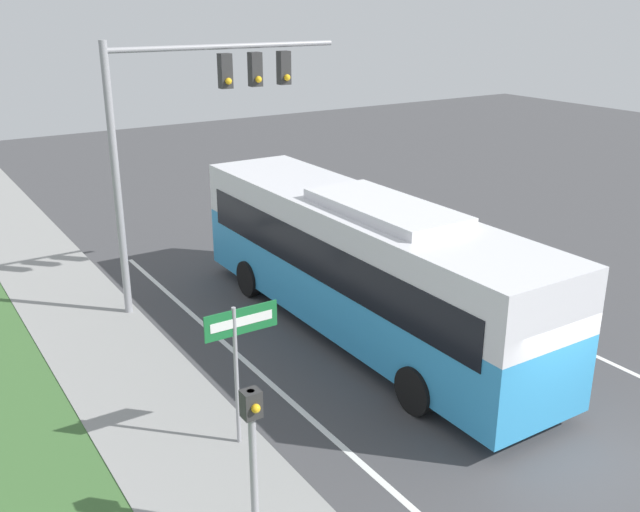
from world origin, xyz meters
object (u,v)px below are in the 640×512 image
Objects in this scene: signal_gantry at (193,114)px; pedestrian_signal at (253,438)px; bus at (361,259)px; street_sign at (239,347)px.

signal_gantry is 2.72× the size of pedestrian_signal.
bus is 1.67× the size of signal_gantry.
pedestrian_signal is (-5.70, -5.14, -0.17)m from bus.
signal_gantry is 8.03m from street_sign.
signal_gantry is 10.45m from pedestrian_signal.
signal_gantry reaches higher than pedestrian_signal.
street_sign reaches higher than pedestrian_signal.
signal_gantry is at bearing 120.57° from bus.
pedestrian_signal is at bearing -112.19° from street_sign.
street_sign is at bearing -149.21° from bus.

